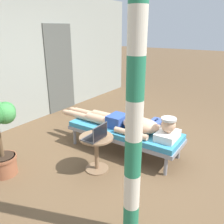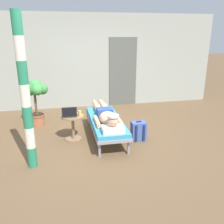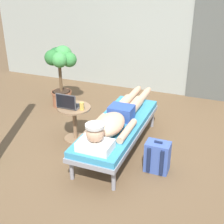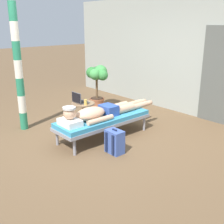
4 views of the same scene
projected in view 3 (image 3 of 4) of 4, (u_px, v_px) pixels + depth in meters
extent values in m
plane|color=brown|center=(108.00, 153.00, 4.30)|extent=(40.00, 40.00, 0.00)
cube|color=#999E93|center=(164.00, 24.00, 5.91)|extent=(7.60, 0.20, 2.70)
cube|color=#545651|center=(214.00, 47.00, 5.63)|extent=(0.84, 0.03, 2.04)
cylinder|color=gray|center=(121.00, 113.00, 5.13)|extent=(0.05, 0.05, 0.28)
cylinder|color=gray|center=(152.00, 119.00, 4.95)|extent=(0.05, 0.05, 0.28)
cylinder|color=gray|center=(72.00, 169.00, 3.71)|extent=(0.05, 0.05, 0.28)
cylinder|color=gray|center=(114.00, 180.00, 3.53)|extent=(0.05, 0.05, 0.28)
cube|color=gray|center=(118.00, 130.00, 4.26)|extent=(0.64, 1.89, 0.06)
cube|color=teal|center=(118.00, 125.00, 4.23)|extent=(0.62, 1.85, 0.08)
cube|color=white|center=(95.00, 145.00, 3.57)|extent=(0.40, 0.28, 0.11)
sphere|color=#D8A884|center=(95.00, 133.00, 3.50)|extent=(0.21, 0.21, 0.21)
cylinder|color=silver|center=(95.00, 126.00, 3.46)|extent=(0.22, 0.22, 0.03)
ellipsoid|color=#D8A884|center=(110.00, 124.00, 3.91)|extent=(0.35, 0.60, 0.23)
cylinder|color=#D8A884|center=(96.00, 125.00, 4.06)|extent=(0.09, 0.55, 0.09)
cylinder|color=#D8A884|center=(127.00, 131.00, 3.91)|extent=(0.09, 0.55, 0.09)
cube|color=#2D4C9E|center=(121.00, 112.00, 4.28)|extent=(0.33, 0.26, 0.19)
cylinder|color=#D8A884|center=(124.00, 104.00, 4.61)|extent=(0.15, 0.42, 0.15)
cylinder|color=#D8A884|center=(133.00, 95.00, 4.98)|extent=(0.11, 0.44, 0.11)
ellipsoid|color=#D8A884|center=(138.00, 89.00, 5.22)|extent=(0.09, 0.20, 0.10)
cylinder|color=#D8A884|center=(135.00, 106.00, 4.55)|extent=(0.15, 0.42, 0.15)
cylinder|color=#D8A884|center=(143.00, 97.00, 4.92)|extent=(0.11, 0.44, 0.11)
ellipsoid|color=#D8A884|center=(148.00, 91.00, 5.16)|extent=(0.09, 0.20, 0.10)
cylinder|color=#8C6B4C|center=(76.00, 138.00, 4.65)|extent=(0.34, 0.34, 0.02)
cylinder|color=#8C6B4C|center=(75.00, 123.00, 4.55)|extent=(0.06, 0.06, 0.48)
cylinder|color=#8C6B4C|center=(74.00, 108.00, 4.44)|extent=(0.48, 0.48, 0.02)
cube|color=#4C4C51|center=(70.00, 106.00, 4.45)|extent=(0.31, 0.22, 0.02)
cube|color=black|center=(71.00, 105.00, 4.45)|extent=(0.27, 0.15, 0.00)
cube|color=#4C4C51|center=(66.00, 102.00, 4.30)|extent=(0.31, 0.01, 0.21)
cube|color=black|center=(65.00, 102.00, 4.30)|extent=(0.29, 0.00, 0.19)
cylinder|color=gold|center=(82.00, 106.00, 4.32)|extent=(0.06, 0.06, 0.11)
cube|color=#3F59A5|center=(157.00, 157.00, 3.85)|extent=(0.30, 0.20, 0.40)
cube|color=#3F59A5|center=(159.00, 157.00, 3.98)|extent=(0.23, 0.04, 0.18)
cube|color=#192342|center=(148.00, 160.00, 3.78)|extent=(0.04, 0.02, 0.34)
cube|color=#192342|center=(162.00, 163.00, 3.72)|extent=(0.04, 0.02, 0.34)
cube|color=#192342|center=(158.00, 142.00, 3.76)|extent=(0.10, 0.02, 0.02)
cylinder|color=#9E5B3D|center=(62.00, 98.00, 5.72)|extent=(0.34, 0.34, 0.28)
cylinder|color=#9E5B3D|center=(62.00, 92.00, 5.67)|extent=(0.37, 0.37, 0.04)
cylinder|color=#332319|center=(61.00, 91.00, 5.66)|extent=(0.31, 0.31, 0.01)
cylinder|color=brown|center=(61.00, 79.00, 5.56)|extent=(0.06, 0.06, 0.48)
sphere|color=#38843D|center=(69.00, 60.00, 5.38)|extent=(0.26, 0.26, 0.26)
sphere|color=#429347|center=(63.00, 55.00, 5.48)|extent=(0.33, 0.33, 0.33)
sphere|color=#23602D|center=(57.00, 57.00, 5.55)|extent=(0.34, 0.34, 0.34)
sphere|color=#2D7233|center=(52.00, 58.00, 5.33)|extent=(0.28, 0.28, 0.28)
sphere|color=#429347|center=(60.00, 60.00, 5.28)|extent=(0.27, 0.27, 0.27)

